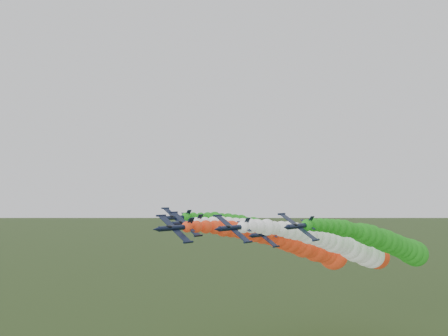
{
  "coord_description": "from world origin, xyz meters",
  "views": [
    {
      "loc": [
        56.11,
        -77.91,
        48.83
      ],
      "look_at": [
        -7.95,
        0.11,
        55.44
      ],
      "focal_mm": 35.0,
      "sensor_mm": 36.0,
      "label": 1
    }
  ],
  "objects_px": {
    "jet_outer_left": "(280,234)",
    "jet_lead": "(302,246)",
    "jet_trail": "(353,248)",
    "jet_inner_right": "(344,246)",
    "jet_inner_left": "(297,240)",
    "jet_outer_right": "(390,244)"
  },
  "relations": [
    {
      "from": "jet_lead",
      "to": "jet_trail",
      "type": "distance_m",
      "value": 26.59
    },
    {
      "from": "jet_inner_left",
      "to": "jet_outer_left",
      "type": "relative_size",
      "value": 1.0
    },
    {
      "from": "jet_trail",
      "to": "jet_outer_right",
      "type": "bearing_deg",
      "value": -32.48
    },
    {
      "from": "jet_inner_right",
      "to": "jet_lead",
      "type": "bearing_deg",
      "value": -136.4
    },
    {
      "from": "jet_lead",
      "to": "jet_trail",
      "type": "relative_size",
      "value": 1.0
    },
    {
      "from": "jet_outer_left",
      "to": "jet_outer_right",
      "type": "distance_m",
      "value": 37.1
    },
    {
      "from": "jet_outer_left",
      "to": "jet_outer_right",
      "type": "xyz_separation_m",
      "value": [
        37.08,
        -0.83,
        -0.56
      ]
    },
    {
      "from": "jet_inner_left",
      "to": "jet_inner_right",
      "type": "relative_size",
      "value": 0.99
    },
    {
      "from": "jet_inner_left",
      "to": "jet_inner_right",
      "type": "height_order",
      "value": "jet_inner_left"
    },
    {
      "from": "jet_inner_left",
      "to": "jet_outer_right",
      "type": "distance_m",
      "value": 26.69
    },
    {
      "from": "jet_outer_left",
      "to": "jet_trail",
      "type": "bearing_deg",
      "value": 21.84
    },
    {
      "from": "jet_inner_left",
      "to": "jet_trail",
      "type": "height_order",
      "value": "jet_inner_left"
    },
    {
      "from": "jet_inner_left",
      "to": "jet_outer_right",
      "type": "height_order",
      "value": "jet_outer_right"
    },
    {
      "from": "jet_inner_right",
      "to": "jet_outer_right",
      "type": "distance_m",
      "value": 13.07
    },
    {
      "from": "jet_outer_right",
      "to": "jet_trail",
      "type": "distance_m",
      "value": 18.24
    },
    {
      "from": "jet_lead",
      "to": "jet_outer_left",
      "type": "bearing_deg",
      "value": 136.17
    },
    {
      "from": "jet_inner_left",
      "to": "jet_outer_right",
      "type": "relative_size",
      "value": 1.0
    },
    {
      "from": "jet_inner_right",
      "to": "jet_outer_left",
      "type": "relative_size",
      "value": 1.0
    },
    {
      "from": "jet_inner_right",
      "to": "jet_inner_left",
      "type": "bearing_deg",
      "value": -179.13
    },
    {
      "from": "jet_outer_right",
      "to": "jet_trail",
      "type": "bearing_deg",
      "value": 147.52
    },
    {
      "from": "jet_outer_left",
      "to": "jet_lead",
      "type": "bearing_deg",
      "value": -43.83
    },
    {
      "from": "jet_inner_left",
      "to": "jet_outer_left",
      "type": "height_order",
      "value": "jet_outer_left"
    }
  ]
}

